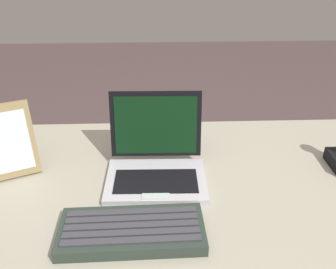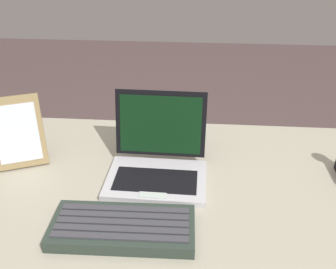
% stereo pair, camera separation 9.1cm
% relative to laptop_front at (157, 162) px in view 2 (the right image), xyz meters
% --- Properties ---
extents(desk, '(1.65, 0.79, 0.74)m').
position_rel_laptop_front_xyz_m(desk, '(0.09, -0.09, -0.14)').
color(desk, '#9C9883').
rests_on(desk, ground).
extents(laptop_front, '(0.26, 0.22, 0.21)m').
position_rel_laptop_front_xyz_m(laptop_front, '(0.00, 0.00, 0.00)').
color(laptop_front, '#B2B1B6').
rests_on(laptop_front, desk).
extents(external_keyboard, '(0.31, 0.14, 0.03)m').
position_rel_laptop_front_xyz_m(external_keyboard, '(-0.05, -0.22, -0.03)').
color(external_keyboard, '#27322A').
rests_on(external_keyboard, desk).
extents(photo_frame, '(0.15, 0.11, 0.20)m').
position_rel_laptop_front_xyz_m(photo_frame, '(-0.38, 0.03, 0.05)').
color(photo_frame, olive).
rests_on(photo_frame, desk).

